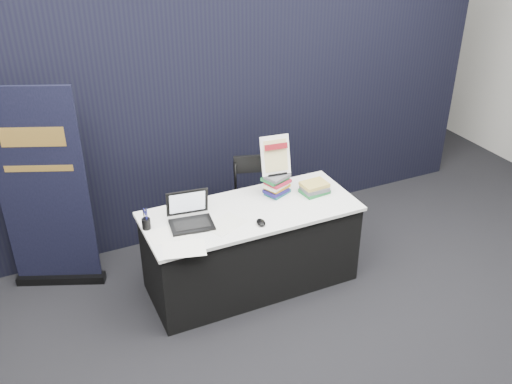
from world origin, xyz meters
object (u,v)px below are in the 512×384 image
at_px(book_stack_tall, 277,184).
at_px(book_stack_short, 315,188).
at_px(display_table, 251,247).
at_px(laptop, 189,217).
at_px(info_sign, 275,156).
at_px(pullup_banner, 46,203).
at_px(stacking_chair, 264,205).

xyz_separation_m(book_stack_tall, book_stack_short, (0.31, -0.13, -0.04)).
distance_m(display_table, laptop, 0.68).
bearing_deg(info_sign, laptop, -162.34).
height_order(book_stack_short, pullup_banner, pullup_banner).
bearing_deg(stacking_chair, book_stack_tall, -65.30).
relative_size(display_table, book_stack_tall, 7.52).
distance_m(display_table, pullup_banner, 1.75).
distance_m(display_table, book_stack_short, 0.76).
bearing_deg(book_stack_tall, info_sign, 90.00).
xyz_separation_m(info_sign, pullup_banner, (-1.85, 0.54, -0.30)).
relative_size(laptop, stacking_chair, 0.38).
distance_m(info_sign, stacking_chair, 0.59).
bearing_deg(display_table, book_stack_tall, 26.12).
height_order(display_table, info_sign, info_sign).
height_order(laptop, pullup_banner, pullup_banner).
relative_size(laptop, book_stack_short, 1.56).
bearing_deg(laptop, display_table, 5.76).
relative_size(info_sign, pullup_banner, 0.19).
relative_size(book_stack_tall, stacking_chair, 0.25).
distance_m(display_table, info_sign, 0.81).
bearing_deg(laptop, stacking_chair, 29.52).
bearing_deg(display_table, info_sign, 30.43).
bearing_deg(info_sign, stacking_chair, 105.14).
height_order(display_table, book_stack_short, book_stack_short).
xyz_separation_m(display_table, info_sign, (0.31, 0.19, 0.73)).
bearing_deg(info_sign, display_table, -143.20).
height_order(pullup_banner, stacking_chair, pullup_banner).
xyz_separation_m(display_table, stacking_chair, (0.29, 0.35, 0.16)).
bearing_deg(pullup_banner, stacking_chair, 10.69).
height_order(laptop, stacking_chair, laptop).
bearing_deg(display_table, laptop, 178.15).
bearing_deg(book_stack_tall, book_stack_short, -22.76).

